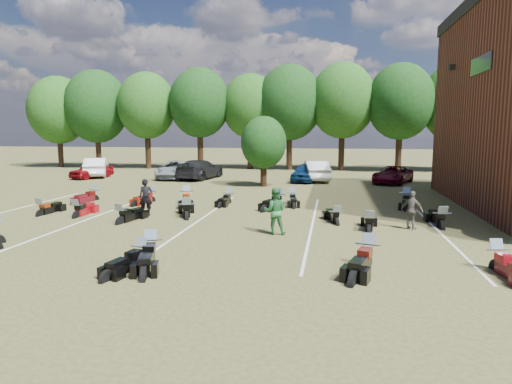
% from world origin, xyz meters
% --- Properties ---
extents(ground, '(160.00, 160.00, 0.00)m').
position_xyz_m(ground, '(0.00, 0.00, 0.00)').
color(ground, brown).
rests_on(ground, ground).
extents(car_0, '(2.67, 4.15, 1.31)m').
position_xyz_m(car_0, '(-16.79, 18.51, 0.66)').
color(car_0, maroon).
rests_on(car_0, ground).
extents(car_1, '(3.57, 5.15, 1.61)m').
position_xyz_m(car_1, '(-17.05, 19.74, 0.81)').
color(car_1, silver).
rests_on(car_1, ground).
extents(car_2, '(3.01, 5.50, 1.46)m').
position_xyz_m(car_2, '(-9.96, 19.54, 0.73)').
color(car_2, gray).
rests_on(car_2, ground).
extents(car_3, '(3.09, 5.70, 1.57)m').
position_xyz_m(car_3, '(-7.83, 19.47, 0.78)').
color(car_3, black).
rests_on(car_3, ground).
extents(car_4, '(2.54, 4.52, 1.45)m').
position_xyz_m(car_4, '(0.84, 18.99, 0.73)').
color(car_4, navy).
rests_on(car_4, ground).
extents(car_5, '(2.62, 5.06, 1.59)m').
position_xyz_m(car_5, '(1.44, 19.59, 0.79)').
color(car_5, beige).
rests_on(car_5, ground).
extents(car_6, '(3.75, 5.07, 1.28)m').
position_xyz_m(car_6, '(7.25, 18.98, 0.64)').
color(car_6, '#540416').
rests_on(car_6, ground).
extents(car_7, '(3.03, 5.09, 1.38)m').
position_xyz_m(car_7, '(12.74, 18.52, 0.69)').
color(car_7, '#3A3A40').
rests_on(car_7, ground).
extents(person_black, '(0.74, 0.63, 1.72)m').
position_xyz_m(person_black, '(-5.79, 3.79, 0.86)').
color(person_black, black).
rests_on(person_black, ground).
extents(person_green, '(0.93, 0.76, 1.80)m').
position_xyz_m(person_green, '(0.64, 0.98, 0.90)').
color(person_green, '#286C35').
rests_on(person_green, ground).
extents(person_grey, '(0.97, 0.85, 1.57)m').
position_xyz_m(person_grey, '(5.99, 2.69, 0.79)').
color(person_grey, '#59544C').
rests_on(person_grey, ground).
extents(motorcycle_3, '(1.40, 2.51, 1.34)m').
position_xyz_m(motorcycle_3, '(-2.65, -3.27, 0.00)').
color(motorcycle_3, black).
rests_on(motorcycle_3, ground).
extents(motorcycle_4, '(1.07, 2.17, 1.16)m').
position_xyz_m(motorcycle_4, '(-2.78, -3.77, 0.00)').
color(motorcycle_4, black).
rests_on(motorcycle_4, ground).
extents(motorcycle_5, '(1.42, 2.55, 1.35)m').
position_xyz_m(motorcycle_5, '(3.87, -2.73, 0.00)').
color(motorcycle_5, black).
rests_on(motorcycle_5, ground).
extents(motorcycle_6, '(1.12, 2.36, 1.27)m').
position_xyz_m(motorcycle_6, '(7.49, -2.56, 0.00)').
color(motorcycle_6, '#4D0B10').
rests_on(motorcycle_6, ground).
extents(motorcycle_7, '(0.77, 2.20, 1.21)m').
position_xyz_m(motorcycle_7, '(-8.73, 2.74, 0.00)').
color(motorcycle_7, maroon).
rests_on(motorcycle_7, ground).
extents(motorcycle_8, '(0.75, 2.14, 1.18)m').
position_xyz_m(motorcycle_8, '(-10.63, 2.87, 0.00)').
color(motorcycle_8, black).
rests_on(motorcycle_8, ground).
extents(motorcycle_9, '(1.10, 2.31, 1.24)m').
position_xyz_m(motorcycle_9, '(-6.10, 1.78, 0.00)').
color(motorcycle_9, black).
rests_on(motorcycle_9, ground).
extents(motorcycle_10, '(1.58, 2.64, 1.41)m').
position_xyz_m(motorcycle_10, '(-3.65, 3.29, 0.00)').
color(motorcycle_10, black).
rests_on(motorcycle_10, ground).
extents(motorcycle_11, '(1.15, 2.19, 1.17)m').
position_xyz_m(motorcycle_11, '(3.01, 3.15, 0.00)').
color(motorcycle_11, black).
rests_on(motorcycle_11, ground).
extents(motorcycle_12, '(0.87, 2.30, 1.26)m').
position_xyz_m(motorcycle_12, '(4.26, 1.81, 0.00)').
color(motorcycle_12, black).
rests_on(motorcycle_12, ground).
extents(motorcycle_13, '(0.82, 2.39, 1.32)m').
position_xyz_m(motorcycle_13, '(7.23, 3.05, 0.00)').
color(motorcycle_13, black).
rests_on(motorcycle_13, ground).
extents(motorcycle_14, '(1.06, 2.27, 1.22)m').
position_xyz_m(motorcycle_14, '(-10.52, 7.61, 0.00)').
color(motorcycle_14, '#510B14').
rests_on(motorcycle_14, ground).
extents(motorcycle_15, '(1.12, 2.23, 1.19)m').
position_xyz_m(motorcycle_15, '(-7.10, 7.59, 0.00)').
color(motorcycle_15, maroon).
rests_on(motorcycle_15, ground).
extents(motorcycle_16, '(0.82, 2.09, 1.14)m').
position_xyz_m(motorcycle_16, '(-2.76, 7.88, 0.00)').
color(motorcycle_16, black).
rests_on(motorcycle_16, ground).
extents(motorcycle_17, '(1.47, 2.57, 1.36)m').
position_xyz_m(motorcycle_17, '(-5.02, 7.41, 0.00)').
color(motorcycle_17, black).
rests_on(motorcycle_17, ground).
extents(motorcycle_18, '(1.50, 2.49, 1.33)m').
position_xyz_m(motorcycle_18, '(0.11, 7.24, 0.00)').
color(motorcycle_18, black).
rests_on(motorcycle_18, ground).
extents(motorcycle_19, '(0.99, 2.22, 1.19)m').
position_xyz_m(motorcycle_19, '(0.65, 8.40, 0.00)').
color(motorcycle_19, black).
rests_on(motorcycle_19, ground).
extents(motorcycle_20, '(1.14, 2.49, 1.34)m').
position_xyz_m(motorcycle_20, '(6.70, 8.78, 0.00)').
color(motorcycle_20, black).
rests_on(motorcycle_20, ground).
extents(tree_line, '(56.00, 6.00, 9.79)m').
position_xyz_m(tree_line, '(-1.00, 29.00, 6.31)').
color(tree_line, black).
rests_on(tree_line, ground).
extents(young_tree_midfield, '(3.20, 3.20, 4.70)m').
position_xyz_m(young_tree_midfield, '(-2.00, 15.50, 3.09)').
color(young_tree_midfield, black).
rests_on(young_tree_midfield, ground).
extents(parking_lines, '(20.10, 14.00, 0.01)m').
position_xyz_m(parking_lines, '(-3.00, 3.00, 0.01)').
color(parking_lines, silver).
rests_on(parking_lines, ground).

